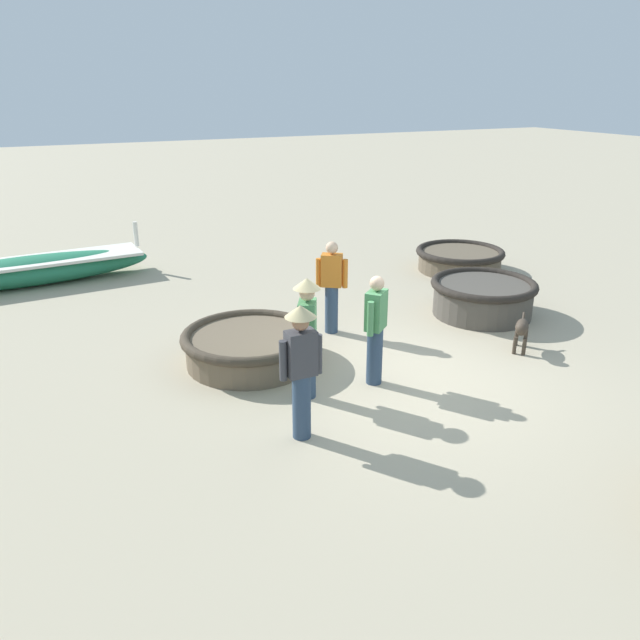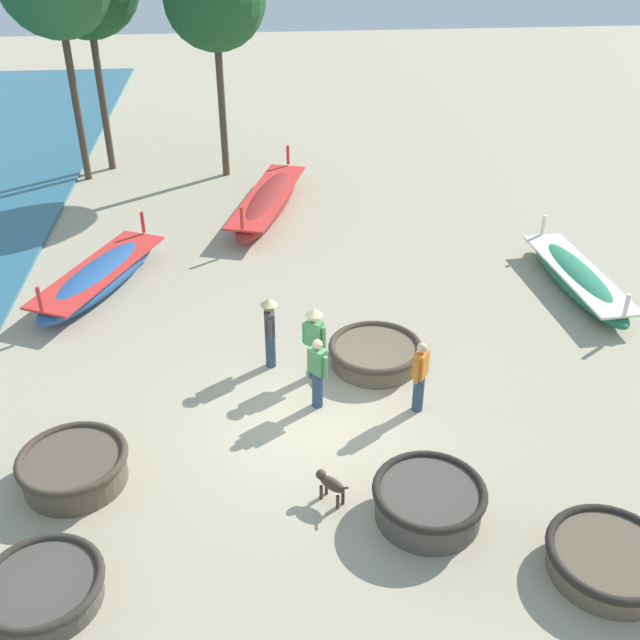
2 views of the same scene
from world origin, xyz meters
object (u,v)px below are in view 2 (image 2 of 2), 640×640
object	(u,v)px
coracle_far_right	(375,353)
coracle_upturned	(429,501)
coracle_beside_post	(43,589)
fisherman_standing_left	(420,375)
coracle_far_left	(609,559)
long_boat_red_hull	(577,278)
fisherman_hauling	(317,371)
long_boat_ochre_hull	(100,277)
fisherman_by_coracle	(270,328)
coracle_front_right	(74,467)
long_boat_white_hull	(268,202)
dog	(330,484)
fisherman_with_hat	(314,338)

from	to	relation	value
coracle_far_right	coracle_upturned	size ratio (longest dim) A/B	1.08
coracle_upturned	coracle_beside_post	bearing A→B (deg)	-169.25
fisherman_standing_left	coracle_far_left	bearing A→B (deg)	-63.78
long_boat_red_hull	fisherman_hauling	size ratio (longest dim) A/B	3.14
coracle_upturned	fisherman_standing_left	distance (m)	2.92
long_boat_ochre_hull	fisherman_by_coracle	size ratio (longest dim) A/B	2.97
coracle_front_right	long_boat_white_hull	world-z (taller)	long_boat_white_hull
coracle_beside_post	coracle_front_right	size ratio (longest dim) A/B	0.95
coracle_upturned	fisherman_by_coracle	distance (m)	5.29
coracle_beside_post	fisherman_hauling	distance (m)	6.19
fisherman_by_coracle	dog	xyz separation A→B (m)	(0.86, -4.13, -0.59)
long_boat_red_hull	fisherman_standing_left	bearing A→B (deg)	-138.31
coracle_beside_post	coracle_upturned	world-z (taller)	coracle_upturned
coracle_front_right	coracle_upturned	bearing A→B (deg)	-13.02
long_boat_red_hull	fisherman_by_coracle	bearing A→B (deg)	-161.17
fisherman_with_hat	long_boat_red_hull	bearing A→B (deg)	24.41
long_boat_white_hull	coracle_far_left	bearing A→B (deg)	-71.81
coracle_upturned	long_boat_red_hull	size ratio (longest dim) A/B	0.38
coracle_far_right	fisherman_by_coracle	xyz separation A→B (m)	(-2.26, 0.14, 0.68)
coracle_upturned	fisherman_by_coracle	size ratio (longest dim) A/B	1.14
coracle_beside_post	coracle_upturned	xyz separation A→B (m)	(5.99, 1.14, 0.09)
coracle_far_right	dog	size ratio (longest dim) A/B	3.76
coracle_far_right	long_boat_ochre_hull	world-z (taller)	long_boat_ochre_hull
coracle_upturned	fisherman_hauling	distance (m)	3.55
long_boat_ochre_hull	fisherman_with_hat	xyz separation A→B (m)	(5.11, -4.32, 0.60)
long_boat_red_hull	coracle_far_left	bearing A→B (deg)	-108.73
fisherman_by_coracle	dog	size ratio (longest dim) A/B	3.06
coracle_upturned	coracle_front_right	bearing A→B (deg)	166.98
long_boat_white_hull	fisherman_hauling	bearing A→B (deg)	-86.13
long_boat_red_hull	fisherman_with_hat	xyz separation A→B (m)	(-7.00, -3.18, 0.64)
coracle_far_right	fisherman_hauling	xyz separation A→B (m)	(-1.38, -1.35, 0.55)
fisherman_hauling	fisherman_with_hat	xyz separation A→B (m)	(0.02, 1.01, 0.12)
long_boat_ochre_hull	long_boat_red_hull	distance (m)	12.17
fisherman_by_coracle	fisherman_standing_left	bearing A→B (deg)	-32.28
coracle_far_left	dog	bearing A→B (deg)	154.92
coracle_far_right	fisherman_standing_left	size ratio (longest dim) A/B	1.31
coracle_upturned	long_boat_red_hull	xyz separation A→B (m)	(5.46, 7.35, -0.03)
fisherman_with_hat	fisherman_hauling	bearing A→B (deg)	-91.11
coracle_far_left	long_boat_red_hull	size ratio (longest dim) A/B	0.40
fisherman_by_coracle	dog	world-z (taller)	fisherman_by_coracle
long_boat_red_hull	fisherman_with_hat	size ratio (longest dim) A/B	2.95
fisherman_hauling	coracle_upturned	bearing A→B (deg)	-63.73
coracle_beside_post	long_boat_red_hull	xyz separation A→B (m)	(11.45, 8.49, 0.06)
coracle_front_right	fisherman_by_coracle	bearing A→B (deg)	42.63
coracle_far_right	coracle_upturned	world-z (taller)	coracle_upturned
coracle_far_left	coracle_beside_post	bearing A→B (deg)	178.31
coracle_beside_post	fisherman_with_hat	bearing A→B (deg)	50.04
coracle_upturned	long_boat_ochre_hull	world-z (taller)	long_boat_ochre_hull
long_boat_ochre_hull	long_boat_white_hull	bearing A→B (deg)	45.51
coracle_front_right	long_boat_red_hull	bearing A→B (deg)	27.51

